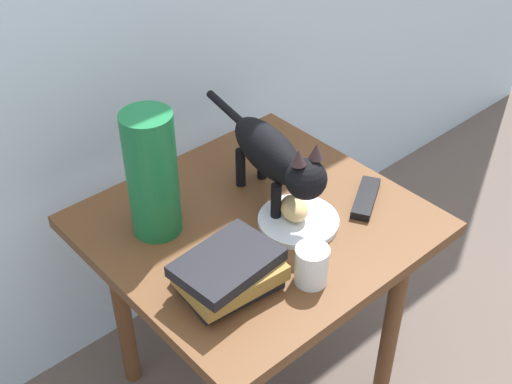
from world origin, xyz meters
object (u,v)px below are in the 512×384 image
book_stack (228,273)px  green_vase (152,175)px  bread_roll (294,208)px  side_table (256,248)px  plate (298,221)px  cat (275,157)px  candle_jar (311,267)px  tv_remote (366,198)px

book_stack → green_vase: size_ratio=0.73×
bread_roll → side_table: bearing=134.2°
plate → book_stack: bearing=-167.8°
book_stack → green_vase: green_vase is taller
book_stack → green_vase: (0.00, 0.25, 0.10)m
plate → cat: size_ratio=0.39×
green_vase → candle_jar: 0.39m
cat → book_stack: size_ratio=2.20×
bread_roll → candle_jar: (-0.10, -0.16, -0.00)m
side_table → candle_jar: 0.26m
bread_roll → cat: 0.12m
bread_roll → plate: bearing=-70.5°
bread_roll → cat: bearing=80.9°
cat → book_stack: bearing=-150.9°
side_table → book_stack: (-0.19, -0.13, 0.13)m
side_table → bread_roll: (0.06, -0.06, 0.12)m
side_table → book_stack: book_stack is taller
candle_jar → side_table: bearing=78.3°
plate → book_stack: size_ratio=0.85×
candle_jar → cat: bearing=63.6°
book_stack → tv_remote: book_stack is taller
book_stack → cat: bearing=29.1°
bread_roll → green_vase: 0.32m
cat → green_vase: (-0.25, 0.11, 0.01)m
cat → green_vase: green_vase is taller
cat → green_vase: bearing=157.2°
bread_roll → tv_remote: 0.19m
tv_remote → book_stack: bearing=150.4°
cat → tv_remote: 0.25m
bread_roll → cat: (0.01, 0.08, 0.09)m
side_table → bread_roll: 0.15m
plate → side_table: bearing=131.2°
cat → green_vase: size_ratio=1.61×
green_vase → candle_jar: (0.14, -0.34, -0.11)m
side_table → green_vase: size_ratio=2.37×
book_stack → tv_remote: (0.42, 0.01, -0.03)m
tv_remote → candle_jar: bearing=168.8°
green_vase → candle_jar: size_ratio=3.47×
tv_remote → plate: bearing=134.3°
plate → cat: bearing=84.5°
bread_roll → green_vase: (-0.24, 0.19, 0.11)m
candle_jar → tv_remote: bearing=19.1°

